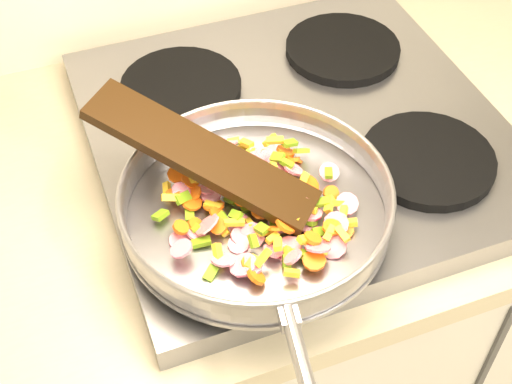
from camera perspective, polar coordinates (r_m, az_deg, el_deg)
name	(u,v)px	position (r m, az deg, el deg)	size (l,w,h in m)	color
cooktop	(297,135)	(1.09, 3.32, 4.58)	(0.60, 0.60, 0.04)	#939399
grate_fl	(242,212)	(0.94, -1.15, -1.63)	(0.19, 0.19, 0.02)	black
grate_fr	(428,160)	(1.04, 13.59, 2.54)	(0.19, 0.19, 0.02)	black
grate_bl	(181,87)	(1.13, -6.02, 8.39)	(0.19, 0.19, 0.02)	black
grate_br	(343,49)	(1.22, 6.95, 11.30)	(0.19, 0.19, 0.02)	black
saute_pan	(256,202)	(0.90, 0.03, -0.83)	(0.38, 0.55, 0.05)	#9E9EA5
vegetable_heap	(259,204)	(0.91, 0.21, -0.97)	(0.26, 0.26, 0.05)	orange
wooden_spatula	(202,155)	(0.91, -4.36, 2.96)	(0.32, 0.07, 0.01)	black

